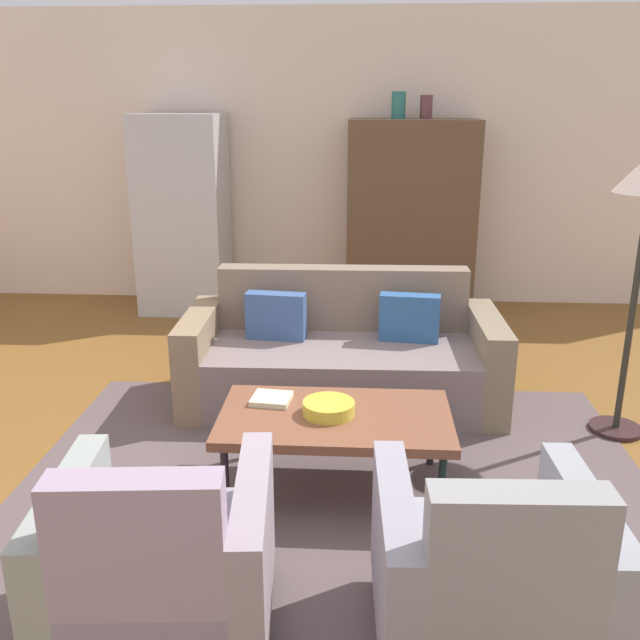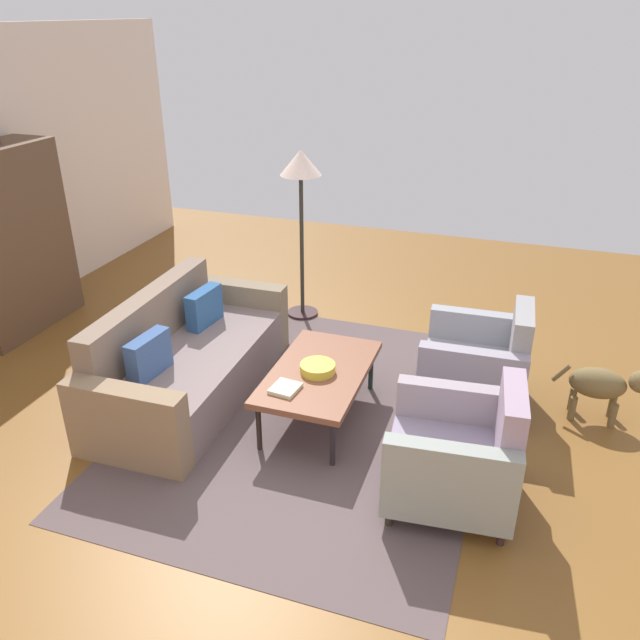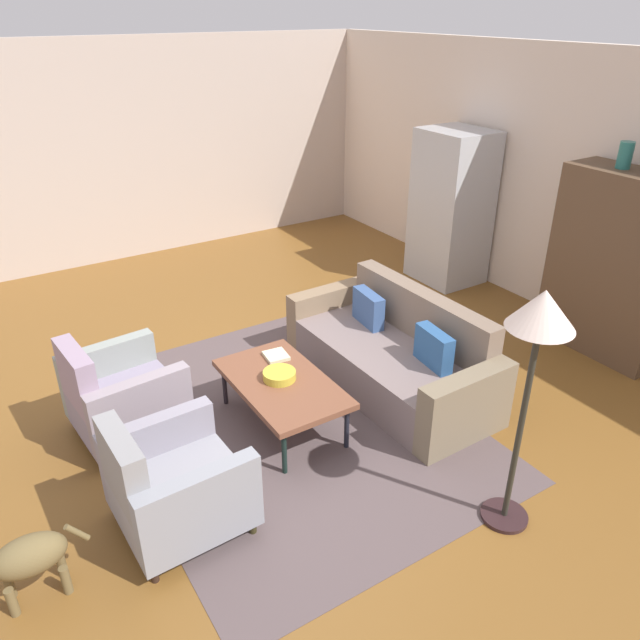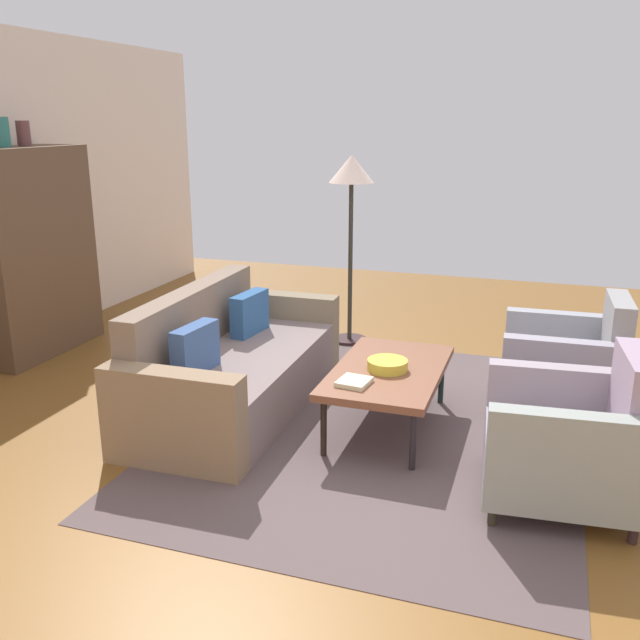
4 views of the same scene
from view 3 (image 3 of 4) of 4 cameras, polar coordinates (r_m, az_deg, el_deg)
name	(u,v)px [view 3 (image 3 of 4)]	position (r m, az deg, el deg)	size (l,w,h in m)	color
ground_plane	(275,405)	(5.44, -4.23, -7.90)	(10.21, 10.21, 0.00)	brown
wall_back	(574,189)	(7.12, 22.57, 11.25)	(8.51, 0.12, 2.80)	beige
wall_left	(115,154)	(8.63, -18.61, 14.45)	(0.12, 7.28, 2.80)	beige
area_rug	(288,422)	(5.23, -2.98, -9.43)	(3.40, 2.60, 0.01)	#584949
couch	(396,356)	(5.62, 7.09, -3.32)	(2.12, 0.94, 0.86)	slate
coffee_table	(282,385)	(4.99, -3.59, -6.03)	(1.20, 0.70, 0.43)	black
armchair_left	(118,398)	(5.17, -18.33, -6.93)	(0.87, 0.87, 0.88)	#2C271B
armchair_right	(170,488)	(4.23, -13.80, -14.94)	(0.83, 0.83, 0.88)	#391C1C
fruit_bowl	(279,375)	(4.98, -3.80, -5.16)	(0.27, 0.27, 0.07)	gold
book_stack	(276,356)	(5.28, -4.12, -3.34)	(0.23, 0.21, 0.03)	beige
cabinet	(615,265)	(6.55, 25.81, 4.63)	(1.20, 0.51, 1.80)	brown
vase_tall	(625,155)	(6.35, 26.57, 13.58)	(0.13, 0.13, 0.24)	#276C64
refrigerator	(451,208)	(7.74, 12.13, 10.20)	(0.80, 0.73, 1.85)	#B7BABF
floor_lamp	(538,333)	(3.76, 19.68, -1.17)	(0.40, 0.40, 1.72)	#2F1D1F
dog	(22,559)	(4.13, -26.05, -19.41)	(0.25, 0.71, 0.48)	brown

